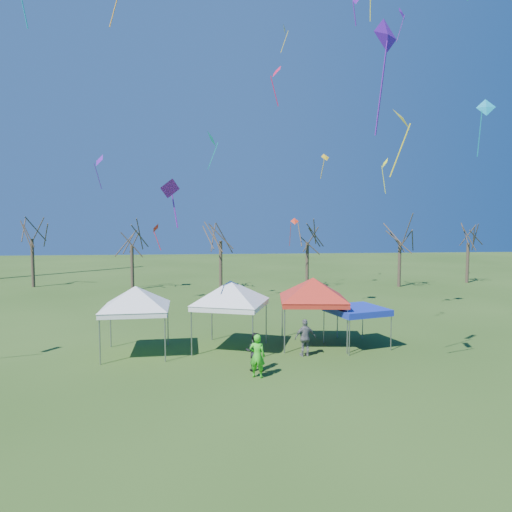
{
  "coord_description": "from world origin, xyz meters",
  "views": [
    {
      "loc": [
        -3.34,
        -19.43,
        6.6
      ],
      "look_at": [
        -1.09,
        3.0,
        4.83
      ],
      "focal_mm": 32.0,
      "sensor_mm": 36.0,
      "label": 1
    }
  ],
  "objects": [
    {
      "name": "kite_12",
      "position": [
        12.22,
        20.44,
        11.68
      ],
      "size": [
        0.59,
        1.04,
        3.21
      ],
      "rotation": [
        0.0,
        0.0,
        4.68
      ],
      "color": "#E9FF1A",
      "rests_on": "ground"
    },
    {
      "name": "kite_24",
      "position": [
        0.9,
        9.99,
        15.99
      ],
      "size": [
        0.91,
        1.13,
        2.54
      ],
      "rotation": [
        0.0,
        0.0,
        5.01
      ],
      "color": "#E81543",
      "rests_on": "ground"
    },
    {
      "name": "person_grey",
      "position": [
        1.21,
        1.98,
        0.91
      ],
      "size": [
        1.12,
        0.6,
        1.82
      ],
      "primitive_type": "imported",
      "rotation": [
        0.0,
        0.0,
        3.3
      ],
      "color": "slate",
      "rests_on": "ground"
    },
    {
      "name": "tree_5",
      "position": [
        23.72,
        26.07,
        5.73
      ],
      "size": [
        3.39,
        3.39,
        7.46
      ],
      "color": "#3D2D21",
      "rests_on": "ground"
    },
    {
      "name": "kite_19",
      "position": [
        7.39,
        22.8,
        12.44
      ],
      "size": [
        1.05,
        0.88,
        2.36
      ],
      "rotation": [
        0.0,
        0.0,
        0.37
      ],
      "color": "yellow",
      "rests_on": "ground"
    },
    {
      "name": "kite_6",
      "position": [
        14.25,
        22.16,
        25.42
      ],
      "size": [
        1.42,
        1.46,
        3.25
      ],
      "rotation": [
        0.0,
        0.0,
        0.82
      ],
      "color": "#6B18AB",
      "rests_on": "ground"
    },
    {
      "name": "tree_2",
      "position": [
        -2.37,
        24.38,
        6.29
      ],
      "size": [
        3.71,
        3.71,
        8.18
      ],
      "color": "#3D2D21",
      "rests_on": "ground"
    },
    {
      "name": "tent_white_west",
      "position": [
        -7.01,
        3.14,
        3.16
      ],
      "size": [
        4.44,
        4.44,
        3.92
      ],
      "rotation": [
        0.0,
        0.0,
        0.05
      ],
      "color": "gray",
      "rests_on": "ground"
    },
    {
      "name": "kite_27",
      "position": [
        4.0,
        -2.3,
        10.45
      ],
      "size": [
        1.24,
        1.35,
        2.7
      ],
      "rotation": [
        0.0,
        0.0,
        1.02
      ],
      "color": "yellow",
      "rests_on": "ground"
    },
    {
      "name": "tent_blue",
      "position": [
        4.22,
        3.36,
        1.91
      ],
      "size": [
        3.26,
        3.26,
        2.08
      ],
      "rotation": [
        0.0,
        0.0,
        0.27
      ],
      "color": "gray",
      "rests_on": "ground"
    },
    {
      "name": "person_green",
      "position": [
        -1.42,
        -0.79,
        0.92
      ],
      "size": [
        0.78,
        0.64,
        1.85
      ],
      "primitive_type": "imported",
      "rotation": [
        0.0,
        0.0,
        2.8
      ],
      "color": "#33CE21",
      "rests_on": "ground"
    },
    {
      "name": "kite_17",
      "position": [
        11.8,
        4.79,
        12.75
      ],
      "size": [
        1.09,
        0.71,
        3.16
      ],
      "rotation": [
        0.0,
        0.0,
        6.0
      ],
      "color": "#0C94BE",
      "rests_on": "ground"
    },
    {
      "name": "kite_13",
      "position": [
        -7.72,
        17.79,
        5.95
      ],
      "size": [
        0.78,
        0.99,
        2.22
      ],
      "rotation": [
        0.0,
        0.0,
        4.41
      ],
      "color": "red",
      "rests_on": "ground"
    },
    {
      "name": "kite_5",
      "position": [
        3.31,
        -2.28,
        13.51
      ],
      "size": [
        1.31,
        0.93,
        4.38
      ],
      "rotation": [
        0.0,
        0.0,
        0.52
      ],
      "color": "#6319AF",
      "rests_on": "ground"
    },
    {
      "name": "tree_1",
      "position": [
        -10.77,
        24.65,
        5.79
      ],
      "size": [
        3.42,
        3.42,
        7.54
      ],
      "color": "#3D2D21",
      "rests_on": "ground"
    },
    {
      "name": "kite_18",
      "position": [
        4.96,
        6.61,
        19.02
      ],
      "size": [
        0.5,
        0.68,
        1.77
      ],
      "rotation": [
        0.0,
        0.0,
        5.22
      ],
      "color": "#6619AF",
      "rests_on": "ground"
    },
    {
      "name": "tree_0",
      "position": [
        -20.85,
        27.38,
        6.49
      ],
      "size": [
        3.83,
        3.83,
        8.44
      ],
      "color": "#3D2D21",
      "rests_on": "ground"
    },
    {
      "name": "kite_2",
      "position": [
        -12.88,
        21.64,
        11.79
      ],
      "size": [
        1.33,
        1.41,
        3.02
      ],
      "rotation": [
        0.0,
        0.0,
        5.38
      ],
      "color": "#6018AC",
      "rests_on": "ground"
    },
    {
      "name": "kite_11",
      "position": [
        -3.14,
        16.16,
        12.82
      ],
      "size": [
        0.89,
        1.45,
        3.04
      ],
      "rotation": [
        0.0,
        0.0,
        1.65
      ],
      "color": "#0CBFA8",
      "rests_on": "ground"
    },
    {
      "name": "kite_22",
      "position": [
        4.41,
        22.37,
        6.42
      ],
      "size": [
        0.83,
        0.85,
        2.65
      ],
      "rotation": [
        0.0,
        0.0,
        6.24
      ],
      "color": "red",
      "rests_on": "ground"
    },
    {
      "name": "person_dark",
      "position": [
        -1.44,
        0.07,
        0.85
      ],
      "size": [
        0.98,
        0.86,
        1.7
      ],
      "primitive_type": "imported",
      "rotation": [
        0.0,
        0.0,
        2.84
      ],
      "color": "black",
      "rests_on": "ground"
    },
    {
      "name": "tent_red",
      "position": [
        2.02,
        3.92,
        3.35
      ],
      "size": [
        4.68,
        4.68,
        4.15
      ],
      "rotation": [
        0.0,
        0.0,
        -0.12
      ],
      "color": "gray",
      "rests_on": "ground"
    },
    {
      "name": "tree_4",
      "position": [
        15.36,
        24.0,
        6.06
      ],
      "size": [
        3.58,
        3.58,
        7.89
      ],
      "color": "#3D2D21",
      "rests_on": "ground"
    },
    {
      "name": "tree_3",
      "position": [
        6.03,
        24.04,
        6.08
      ],
      "size": [
        3.59,
        3.59,
        7.91
      ],
      "color": "#3D2D21",
      "rests_on": "ground"
    },
    {
      "name": "tent_white_mid",
      "position": [
        -2.35,
        3.51,
        3.3
      ],
      "size": [
        4.39,
        4.39,
        4.09
      ],
      "rotation": [
        0.0,
        0.0,
        -0.33
      ],
      "color": "gray",
      "rests_on": "ground"
    },
    {
      "name": "ground",
      "position": [
        0.0,
        0.0,
        0.0
      ],
      "size": [
        140.0,
        140.0,
        0.0
      ],
      "primitive_type": "plane",
      "color": "#2A4817",
      "rests_on": "ground"
    },
    {
      "name": "kite_3",
      "position": [
        3.52,
        22.89,
        23.86
      ],
      "size": [
        0.7,
        1.15,
        2.73
      ],
      "rotation": [
        0.0,
        0.0,
        1.35
      ],
      "color": "yellow",
      "rests_on": "ground"
    },
    {
      "name": "kite_1",
      "position": [
        -5.11,
        1.17,
        7.99
      ],
      "size": [
        1.11,
        0.99,
        2.21
      ],
      "rotation": [
        0.0,
        0.0,
        3.72
      ],
      "color": "#6E169D",
      "rests_on": "ground"
    }
  ]
}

